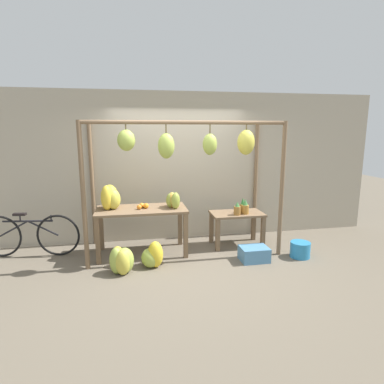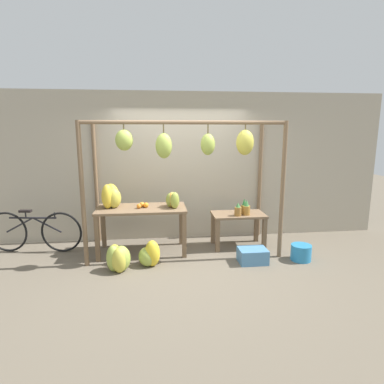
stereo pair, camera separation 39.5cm
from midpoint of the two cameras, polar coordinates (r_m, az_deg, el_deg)
The scene contains 14 objects.
ground_plane at distance 5.22m, azimuth 1.31°, elevation -12.69°, with size 20.00×20.00×0.00m, color #665B4C.
shop_wall_back at distance 6.17m, azimuth -0.34°, elevation 4.50°, with size 8.00×0.08×2.80m.
stall_awning at distance 5.11m, azimuth 1.32°, elevation 6.25°, with size 3.21×1.30×2.24m.
display_table_main at distance 5.52m, azimuth -6.93°, elevation -3.98°, with size 1.50×0.74×0.80m.
display_table_side at distance 5.90m, azimuth 10.13°, elevation -5.01°, with size 0.94×0.56×0.62m.
banana_pile_on_table at distance 5.53m, azimuth -12.26°, elevation -0.79°, with size 0.40×0.43×0.41m.
orange_pile at distance 5.48m, azimuth -6.67°, elevation -2.35°, with size 0.20×0.19×0.09m.
pineapple_cluster at distance 5.76m, azimuth 11.03°, elevation -2.94°, with size 0.29×0.24×0.28m.
banana_pile_ground_left at distance 5.00m, azimuth -10.84°, elevation -11.61°, with size 0.44×0.41×0.41m.
banana_pile_ground_right at distance 5.10m, azimuth -5.29°, elevation -11.12°, with size 0.42×0.37×0.42m.
fruit_crate_white at distance 5.36m, azimuth 12.84°, elevation -10.99°, with size 0.45×0.34×0.23m.
blue_bucket at distance 5.67m, azimuth 20.76°, elevation -10.05°, with size 0.33×0.33×0.26m.
parked_bicycle at distance 6.13m, azimuth -24.63°, elevation -6.38°, with size 1.66×0.25×0.75m.
papaya_pile at distance 5.44m, azimuth -1.48°, elevation -1.43°, with size 0.27×0.41×0.28m.
Camera 2 is at (-0.46, -4.77, 2.10)m, focal length 30.00 mm.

